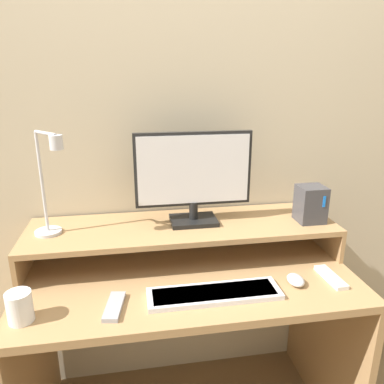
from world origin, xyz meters
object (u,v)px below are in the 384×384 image
(mouse, at_px, (296,280))
(remote_control, at_px, (114,306))
(router_dock, at_px, (311,204))
(desk_lamp, at_px, (49,189))
(keyboard, at_px, (214,294))
(monitor, at_px, (193,175))
(mug, at_px, (20,307))
(remote_secondary, at_px, (331,277))

(mouse, xyz_separation_m, remote_control, (-0.65, -0.04, -0.01))
(router_dock, relative_size, remote_control, 0.96)
(desk_lamp, xyz_separation_m, remote_control, (0.22, -0.30, -0.33))
(desk_lamp, relative_size, mouse, 4.79)
(router_dock, relative_size, keyboard, 0.33)
(monitor, xyz_separation_m, remote_control, (-0.32, -0.35, -0.34))
(monitor, distance_m, router_dock, 0.51)
(monitor, relative_size, remote_control, 2.97)
(monitor, bearing_deg, mug, -149.16)
(monitor, relative_size, router_dock, 3.10)
(remote_secondary, bearing_deg, mouse, -175.81)
(desk_lamp, xyz_separation_m, remote_secondary, (1.02, -0.25, -0.33))
(desk_lamp, bearing_deg, monitor, 5.23)
(remote_secondary, relative_size, mug, 1.64)
(keyboard, height_order, remote_control, keyboard)
(mouse, relative_size, remote_secondary, 0.51)
(monitor, bearing_deg, remote_secondary, -32.02)
(router_dock, bearing_deg, keyboard, -150.41)
(mouse, bearing_deg, keyboard, -175.28)
(remote_secondary, bearing_deg, desk_lamp, 166.44)
(remote_control, xyz_separation_m, remote_secondary, (0.80, 0.05, 0.00))
(keyboard, distance_m, mouse, 0.31)
(remote_control, bearing_deg, mouse, 3.63)
(router_dock, distance_m, mouse, 0.35)
(monitor, relative_size, remote_secondary, 2.88)
(router_dock, height_order, keyboard, router_dock)
(desk_lamp, bearing_deg, mouse, -16.37)
(monitor, xyz_separation_m, mouse, (0.33, -0.31, -0.33))
(router_dock, xyz_separation_m, remote_control, (-0.81, -0.28, -0.21))
(monitor, relative_size, mouse, 5.63)
(desk_lamp, bearing_deg, remote_secondary, -13.56)
(monitor, height_order, keyboard, monitor)
(remote_secondary, distance_m, mug, 1.09)
(mug, bearing_deg, monitor, 30.84)
(mouse, height_order, remote_control, mouse)
(router_dock, bearing_deg, monitor, 172.12)
(mouse, height_order, remote_secondary, mouse)
(mouse, xyz_separation_m, remote_secondary, (0.15, 0.01, -0.01))
(keyboard, height_order, mug, mug)
(remote_control, bearing_deg, keyboard, 2.64)
(remote_control, bearing_deg, mug, -176.89)
(desk_lamp, distance_m, keyboard, 0.71)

